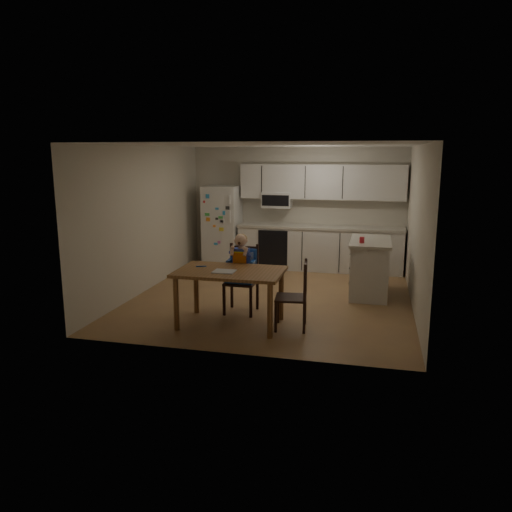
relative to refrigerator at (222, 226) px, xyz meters
The scene contains 10 objects.
room 2.31m from the refrigerator, 47.16° to the right, with size 4.52×5.01×2.51m.
refrigerator is the anchor object (origin of this frame).
kitchen_run 2.05m from the refrigerator, ahead, with size 3.37×0.62×2.15m.
kitchen_island 3.53m from the refrigerator, 27.31° to the right, with size 0.67×1.28×0.94m.
red_cup 3.54m from the refrigerator, 32.72° to the right, with size 0.08×0.08×0.10m, color red.
dining_table 3.86m from the refrigerator, 71.06° to the right, with size 1.47×0.94×0.79m.
napkin 3.94m from the refrigerator, 72.28° to the right, with size 0.29×0.25×0.01m, color #B4B4B9.
toddler_spoon 3.63m from the refrigerator, 77.59° to the right, with size 0.02×0.02×0.12m, color blue.
chair_booster 3.28m from the refrigerator, 67.54° to the right, with size 0.45×0.45×1.21m.
chair_side 4.22m from the refrigerator, 58.53° to the right, with size 0.46×0.46×0.95m.
Camera 1 is at (1.62, -7.93, 2.38)m, focal length 35.00 mm.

